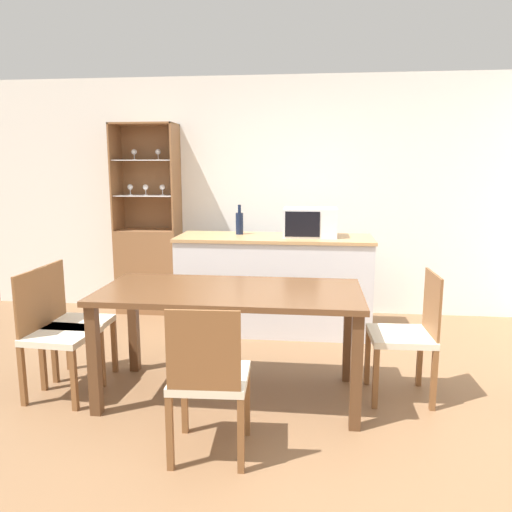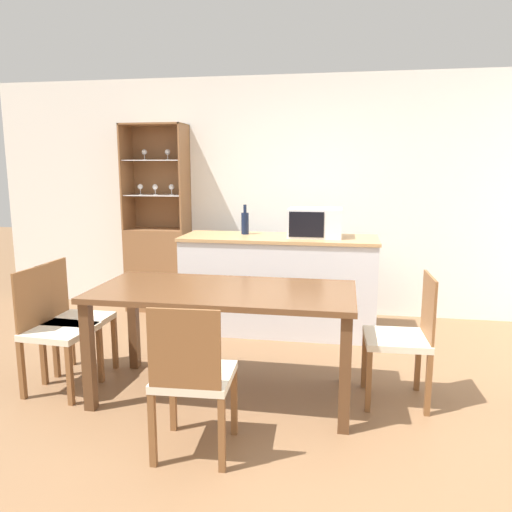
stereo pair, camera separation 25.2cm
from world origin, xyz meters
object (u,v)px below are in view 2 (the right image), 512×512
at_px(wine_bottle, 245,223).
at_px(dining_table, 224,302).
at_px(microwave, 315,223).
at_px(dining_chair_side_right_far, 403,337).
at_px(dining_chair_head_near, 193,377).
at_px(dining_chair_side_left_far, 73,319).
at_px(dining_chair_side_left_near, 54,329).
at_px(display_cabinet, 159,255).

bearing_deg(wine_bottle, dining_table, -84.00).
relative_size(microwave, wine_bottle, 1.71).
height_order(dining_chair_side_right_far, microwave, microwave).
xyz_separation_m(dining_chair_head_near, dining_chair_side_left_far, (-1.22, 0.87, 0.00)).
height_order(dining_chair_side_left_near, microwave, microwave).
bearing_deg(dining_chair_side_right_far, dining_chair_head_near, 123.57).
distance_m(dining_chair_side_left_far, microwave, 2.31).
bearing_deg(dining_table, wine_bottle, 96.00).
bearing_deg(wine_bottle, dining_chair_head_near, -85.87).
height_order(dining_chair_side_right_far, wine_bottle, wine_bottle).
bearing_deg(display_cabinet, dining_chair_head_near, -65.64).
bearing_deg(dining_chair_side_right_far, dining_table, 93.87).
relative_size(dining_chair_side_left_near, wine_bottle, 3.06).
bearing_deg(dining_chair_side_left_near, dining_chair_side_left_far, -175.99).
bearing_deg(dining_chair_side_left_near, dining_chair_side_right_far, 99.86).
distance_m(dining_table, dining_chair_side_left_near, 1.25).
bearing_deg(dining_table, display_cabinet, 121.82).
height_order(dining_chair_side_right_far, dining_chair_side_left_far, same).
bearing_deg(display_cabinet, dining_chair_side_right_far, -37.29).
bearing_deg(microwave, dining_chair_side_left_far, -141.81).
height_order(dining_chair_side_left_near, dining_chair_head_near, same).
bearing_deg(wine_bottle, dining_chair_side_right_far, -46.33).
xyz_separation_m(dining_chair_side_left_near, dining_chair_head_near, (1.22, -0.62, 0.00)).
height_order(dining_chair_side_left_far, wine_bottle, wine_bottle).
distance_m(dining_chair_side_left_near, microwave, 2.47).
distance_m(dining_chair_side_left_far, wine_bottle, 1.89).
height_order(dining_chair_head_near, wine_bottle, wine_bottle).
distance_m(display_cabinet, microwave, 1.90).
xyz_separation_m(dining_chair_head_near, dining_chair_side_right_far, (1.22, 0.87, 0.00)).
xyz_separation_m(dining_table, dining_chair_side_left_far, (-1.22, 0.13, -0.22)).
bearing_deg(dining_table, microwave, 70.62).
height_order(dining_chair_side_left_far, microwave, microwave).
xyz_separation_m(display_cabinet, dining_table, (1.24, -2.00, 0.06)).
relative_size(display_cabinet, microwave, 4.10).
bearing_deg(microwave, wine_bottle, 173.60).
bearing_deg(dining_chair_head_near, display_cabinet, 111.67).
bearing_deg(microwave, dining_chair_head_near, -103.17).
relative_size(display_cabinet, dining_chair_side_left_far, 2.29).
height_order(display_cabinet, wine_bottle, display_cabinet).
distance_m(dining_table, wine_bottle, 1.63).
relative_size(dining_chair_side_left_far, wine_bottle, 3.06).
height_order(dining_chair_side_left_near, dining_chair_side_left_far, same).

